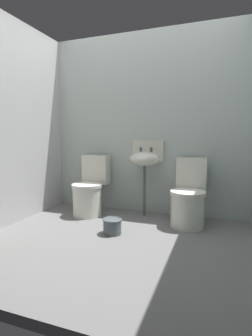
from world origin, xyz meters
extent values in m
cube|color=slate|center=(0.00, 0.00, -0.04)|extent=(3.09, 2.50, 0.08)
cube|color=#B0BCB5|center=(0.00, 1.10, 1.21)|extent=(3.09, 0.10, 2.41)
cube|color=#B7B7B7|center=(-1.39, 0.10, 1.21)|extent=(0.10, 2.30, 2.41)
cylinder|color=silver|center=(-0.67, 0.61, 0.19)|extent=(0.40, 0.40, 0.38)
cylinder|color=silver|center=(-0.67, 0.61, 0.40)|extent=(0.42, 0.42, 0.04)
cube|color=silver|center=(-0.68, 0.91, 0.58)|extent=(0.37, 0.20, 0.40)
cylinder|color=silver|center=(0.62, 0.61, 0.19)|extent=(0.39, 0.39, 0.38)
cylinder|color=silver|center=(0.62, 0.61, 0.40)|extent=(0.41, 0.41, 0.04)
cube|color=silver|center=(0.63, 0.91, 0.58)|extent=(0.37, 0.19, 0.40)
cylinder|color=#4D565B|center=(0.04, 0.86, 0.33)|extent=(0.04, 0.04, 0.66)
ellipsoid|color=silver|center=(0.04, 0.86, 0.75)|extent=(0.40, 0.32, 0.18)
cube|color=silver|center=(0.04, 1.03, 0.85)|extent=(0.42, 0.04, 0.28)
cylinder|color=#4D565B|center=(-0.03, 0.92, 0.87)|extent=(0.04, 0.04, 0.06)
cylinder|color=#4D565B|center=(0.11, 0.92, 0.87)|extent=(0.04, 0.04, 0.06)
cylinder|color=#4D565B|center=(-0.10, 0.11, 0.08)|extent=(0.19, 0.19, 0.16)
torus|color=#4A5956|center=(-0.10, 0.11, 0.16)|extent=(0.21, 0.21, 0.02)
camera|label=1|loc=(0.95, -2.36, 1.04)|focal=27.73mm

